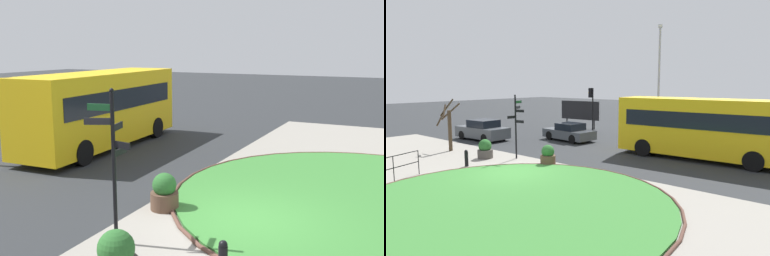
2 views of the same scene
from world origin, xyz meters
The scene contains 15 objects.
ground centered at (0.00, 0.00, 0.00)m, with size 120.00×120.00×0.00m, color #282B2D.
sidewalk_paving centered at (0.00, -1.52, 0.01)m, with size 32.00×8.97×0.02m, color gray.
grass_island centered at (3.06, -2.88, 0.05)m, with size 11.69×11.69×0.10m, color #387A33.
grass_kerb_ring centered at (3.06, -2.88, 0.06)m, with size 12.00×12.00×0.11m, color brown.
signpost_directional centered at (-2.51, 2.26, 2.08)m, with size 0.87×1.08×3.59m.
bollard_foreground centered at (-3.02, -0.62, 0.45)m, with size 0.18×0.18×0.87m.
bus_yellow centered at (5.40, 8.76, 1.80)m, with size 9.25×2.93×3.36m.
car_near_lane centered at (-9.58, 4.94, 0.70)m, with size 4.33×2.04×1.50m.
car_far_lane centered at (-4.41, 8.82, 0.60)m, with size 4.09×2.09×1.29m.
traffic_light_near centered at (-5.25, 12.52, 2.77)m, with size 0.49×0.28×3.78m.
lamppost_tall centered at (0.13, 13.77, 4.51)m, with size 0.32×0.32×8.42m.
billboard_left centered at (-8.31, 14.77, 1.62)m, with size 4.16×0.56×2.51m.
planter_near_signpost centered at (-0.14, 2.33, 0.48)m, with size 0.79×0.79×1.05m.
planter_kerbside centered at (-3.95, 1.17, 0.50)m, with size 0.85×0.85×1.09m.
street_tree_bare centered at (-7.49, 1.05, 1.60)m, with size 0.96×1.63×3.23m.
Camera 2 is at (12.59, -10.38, 4.29)m, focal length 33.06 mm.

